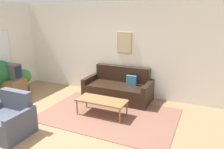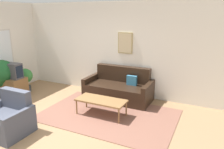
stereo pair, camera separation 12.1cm
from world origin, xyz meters
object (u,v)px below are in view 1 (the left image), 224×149
at_px(coffee_table, 102,101).
at_px(potted_plant_tall, 1,74).
at_px(couch, 119,89).
at_px(armchair, 8,121).
at_px(tv, 10,71).

xyz_separation_m(coffee_table, potted_plant_tall, (-3.09, -0.18, 0.35)).
relative_size(couch, armchair, 2.05).
distance_m(couch, coffee_table, 1.13).
height_order(armchair, potted_plant_tall, potted_plant_tall).
height_order(couch, tv, tv).
xyz_separation_m(tv, potted_plant_tall, (-0.22, -0.13, -0.07)).
bearing_deg(couch, potted_plant_tall, -156.90).
bearing_deg(coffee_table, couch, 91.95).
xyz_separation_m(couch, armchair, (-1.29, -2.66, -0.02)).
bearing_deg(tv, armchair, -43.78).
relative_size(coffee_table, armchair, 1.32).
bearing_deg(coffee_table, tv, -179.11).
bearing_deg(armchair, couch, 79.14).
xyz_separation_m(couch, tv, (-2.84, -1.17, 0.48)).
bearing_deg(armchair, tv, 151.24).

